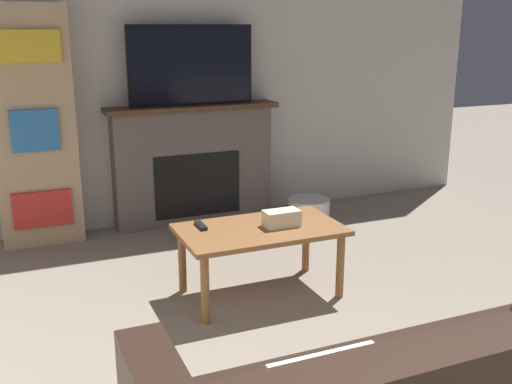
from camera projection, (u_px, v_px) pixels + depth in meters
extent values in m
cube|color=beige|center=(178.00, 62.00, 4.95)|extent=(5.79, 0.06, 2.70)
cube|color=#605651|center=(193.00, 166.00, 5.08)|extent=(1.34, 0.22, 0.97)
cube|color=black|center=(198.00, 185.00, 5.02)|extent=(0.74, 0.01, 0.53)
cube|color=#4C331E|center=(192.00, 107.00, 4.93)|extent=(1.44, 0.28, 0.04)
cube|color=black|center=(191.00, 65.00, 4.84)|extent=(1.04, 0.03, 0.64)
cube|color=black|center=(192.00, 65.00, 4.82)|extent=(1.01, 0.01, 0.60)
cube|color=brown|center=(260.00, 230.00, 3.67)|extent=(1.00, 0.58, 0.03)
cylinder|color=brown|center=(205.00, 289.00, 3.36)|extent=(0.05, 0.05, 0.42)
cylinder|color=brown|center=(340.00, 266.00, 3.69)|extent=(0.05, 0.05, 0.42)
cylinder|color=brown|center=(182.00, 261.00, 3.77)|extent=(0.05, 0.05, 0.42)
cylinder|color=brown|center=(306.00, 242.00, 4.10)|extent=(0.05, 0.05, 0.42)
cube|color=beige|center=(281.00, 218.00, 3.68)|extent=(0.22, 0.12, 0.10)
cube|color=black|center=(201.00, 226.00, 3.66)|extent=(0.04, 0.15, 0.02)
cube|color=tan|center=(34.00, 128.00, 4.48)|extent=(0.60, 0.26, 1.80)
cube|color=red|center=(43.00, 209.00, 4.52)|extent=(0.43, 0.03, 0.28)
cube|color=#2D70B7|center=(35.00, 131.00, 4.36)|extent=(0.34, 0.03, 0.31)
cube|color=gold|center=(26.00, 46.00, 4.20)|extent=(0.46, 0.03, 0.23)
cylinder|color=silver|center=(309.00, 210.00, 5.18)|extent=(0.36, 0.36, 0.20)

